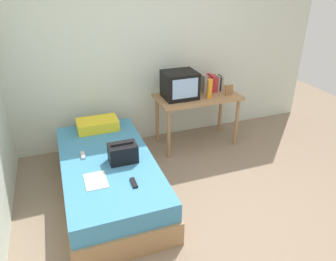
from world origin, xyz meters
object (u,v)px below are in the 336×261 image
Objects in this scene: picture_frame at (229,90)px; remote_silver at (83,155)px; bed at (109,177)px; remote_dark at (134,183)px; pillow at (98,124)px; water_bottle at (210,89)px; desk at (197,102)px; handbag at (123,153)px; magazine at (96,181)px; tv at (180,85)px; book_row at (212,83)px.

picture_frame is 2.16m from remote_silver.
bed is at bearing -32.98° from remote_silver.
remote_silver is (-0.40, 0.68, 0.00)m from remote_dark.
pillow is (0.02, 0.77, 0.30)m from bed.
picture_frame is 1.02× the size of remote_silver.
water_bottle is at bearing 179.70° from picture_frame.
pillow is at bearing -180.00° from desk.
handbag is 0.44m from magazine.
pillow is 3.56× the size of remote_silver.
tv reaches higher than remote_silver.
remote_silver reaches higher than bed.
book_row is 2.27m from magazine.
remote_silver is at bearing 147.02° from bed.
desk reaches higher than remote_silver.
pillow is (-1.51, 0.13, -0.34)m from water_bottle.
handbag is 1.03× the size of magazine.
tv is 0.41m from water_bottle.
water_bottle is 1.80× the size of remote_silver.
book_row is (0.53, 0.10, -0.07)m from tv.
water_bottle is at bearing 15.19° from remote_silver.
bed is 1.78m from water_bottle.
tv is (1.16, 0.78, 0.70)m from bed.
desk is at bearing 0.00° from pillow.
remote_silver is (-0.06, 0.51, 0.01)m from magazine.
remote_silver is (-1.77, -0.48, -0.40)m from water_bottle.
remote_silver is at bearing -164.81° from water_bottle.
picture_frame is 0.94× the size of remote_dark.
water_bottle is at bearing 22.53° from bed.
desk is 0.28m from water_bottle.
water_bottle is at bearing -4.93° from pillow.
book_row is (0.27, 0.11, 0.21)m from desk.
bed is at bearing 107.07° from remote_dark.
remote_silver is at bearing 147.85° from handbag.
water_bottle is at bearing 40.32° from remote_dark.
book_row is 1.04× the size of magazine.
picture_frame is at bearing 13.03° from remote_silver.
desk is at bearing 162.30° from picture_frame.
bed is at bearing -91.72° from pillow.
remote_dark is at bearing -26.52° from magazine.
tv is 0.55m from book_row.
bed is 0.82m from pillow.
water_bottle is 0.31m from picture_frame.
picture_frame is (1.83, 0.63, 0.59)m from bed.
water_bottle is 1.77× the size of picture_frame.
remote_dark is at bearing -139.68° from water_bottle.
magazine is at bearing -116.13° from bed.
remote_silver is (-1.66, -0.61, -0.17)m from desk.
water_bottle is at bearing -21.18° from tv.
desk is 2.64× the size of tv.
handbag reaches higher than magazine.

